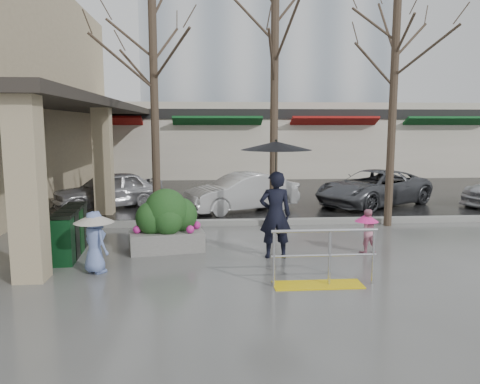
{
  "coord_description": "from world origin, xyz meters",
  "views": [
    {
      "loc": [
        -0.71,
        -9.11,
        2.85
      ],
      "look_at": [
        0.12,
        1.6,
        1.3
      ],
      "focal_mm": 35.0,
      "sensor_mm": 36.0,
      "label": 1
    }
  ],
  "objects": [
    {
      "name": "ground",
      "position": [
        0.0,
        0.0,
        0.0
      ],
      "size": [
        120.0,
        120.0,
        0.0
      ],
      "primitive_type": "plane",
      "color": "#51514F",
      "rests_on": "ground"
    },
    {
      "name": "street_asphalt",
      "position": [
        0.0,
        22.0,
        0.01
      ],
      "size": [
        120.0,
        36.0,
        0.01
      ],
      "primitive_type": "cube",
      "color": "black",
      "rests_on": "ground"
    },
    {
      "name": "curb",
      "position": [
        0.0,
        4.0,
        0.07
      ],
      "size": [
        120.0,
        0.3,
        0.15
      ],
      "primitive_type": "cube",
      "color": "gray",
      "rests_on": "ground"
    },
    {
      "name": "canopy_slab",
      "position": [
        -4.8,
        8.0,
        3.62
      ],
      "size": [
        2.8,
        18.0,
        0.25
      ],
      "primitive_type": "cube",
      "color": "#2D2823",
      "rests_on": "pillar_front"
    },
    {
      "name": "pillar_front",
      "position": [
        -3.9,
        -0.5,
        1.75
      ],
      "size": [
        0.55,
        0.55,
        3.5
      ],
      "primitive_type": "cube",
      "color": "tan",
      "rests_on": "ground"
    },
    {
      "name": "pillar_back",
      "position": [
        -3.9,
        6.0,
        1.75
      ],
      "size": [
        0.55,
        0.55,
        3.5
      ],
      "primitive_type": "cube",
      "color": "tan",
      "rests_on": "ground"
    },
    {
      "name": "storefront_row",
      "position": [
        2.0,
        17.97,
        2.01
      ],
      "size": [
        34.0,
        6.74,
        4.0
      ],
      "color": "beige",
      "rests_on": "ground"
    },
    {
      "name": "office_tower",
      "position": [
        4.0,
        30.0,
        12.5
      ],
      "size": [
        18.0,
        12.0,
        25.0
      ],
      "primitive_type": "cube",
      "color": "#8C99A8",
      "rests_on": "ground"
    },
    {
      "name": "handrail",
      "position": [
        1.36,
        -1.2,
        0.38
      ],
      "size": [
        1.9,
        0.5,
        1.03
      ],
      "color": "yellow",
      "rests_on": "ground"
    },
    {
      "name": "tree_west",
      "position": [
        -2.0,
        3.6,
        5.08
      ],
      "size": [
        3.2,
        3.2,
        6.8
      ],
      "color": "#382B21",
      "rests_on": "ground"
    },
    {
      "name": "tree_midwest",
      "position": [
        1.2,
        3.6,
        5.23
      ],
      "size": [
        3.2,
        3.2,
        7.0
      ],
      "color": "#382B21",
      "rests_on": "ground"
    },
    {
      "name": "tree_mideast",
      "position": [
        4.5,
        3.6,
        4.86
      ],
      "size": [
        3.2,
        3.2,
        6.5
      ],
      "color": "#382B21",
      "rests_on": "ground"
    },
    {
      "name": "woman",
      "position": [
        0.8,
        0.63,
        1.55
      ],
      "size": [
        1.52,
        1.52,
        2.55
      ],
      "rotation": [
        0.0,
        0.0,
        3.15
      ],
      "color": "black",
      "rests_on": "ground"
    },
    {
      "name": "child_pink",
      "position": [
        2.89,
        0.84,
        0.56
      ],
      "size": [
        0.52,
        0.52,
        0.99
      ],
      "rotation": [
        0.0,
        0.0,
        3.26
      ],
      "color": "#CC7C94",
      "rests_on": "ground"
    },
    {
      "name": "child_blue",
      "position": [
        -2.83,
        -0.14,
        0.74
      ],
      "size": [
        0.77,
        0.77,
        1.22
      ],
      "rotation": [
        0.0,
        0.0,
        2.39
      ],
      "color": "#6F86C5",
      "rests_on": "ground"
    },
    {
      "name": "planter",
      "position": [
        -1.57,
        1.38,
        0.68
      ],
      "size": [
        1.75,
        1.1,
        1.43
      ],
      "rotation": [
        0.0,
        0.0,
        0.18
      ],
      "color": "gray",
      "rests_on": "ground"
    },
    {
      "name": "news_boxes",
      "position": [
        -3.64,
        1.14,
        0.53
      ],
      "size": [
        0.54,
        1.9,
        1.05
      ],
      "rotation": [
        0.0,
        0.0,
        0.06
      ],
      "color": "#0D3B1B",
      "rests_on": "ground"
    },
    {
      "name": "car_a",
      "position": [
        -4.0,
        7.1,
        0.63
      ],
      "size": [
        3.96,
        3.1,
        1.26
      ],
      "primitive_type": "imported",
      "rotation": [
        0.0,
        0.0,
        -1.06
      ],
      "color": "#AAAAAE",
      "rests_on": "ground"
    },
    {
      "name": "car_b",
      "position": [
        0.52,
        6.17,
        0.63
      ],
      "size": [
        4.03,
        2.8,
        1.26
      ],
      "primitive_type": "imported",
      "rotation": [
        0.0,
        0.0,
        -1.14
      ],
      "color": "silver",
      "rests_on": "ground"
    },
    {
      "name": "car_c",
      "position": [
        5.27,
        6.89,
        0.63
      ],
      "size": [
        4.96,
        4.13,
        1.26
      ],
      "primitive_type": "imported",
      "rotation": [
        0.0,
        0.0,
        -1.03
      ],
      "color": "#4E5055",
      "rests_on": "ground"
    }
  ]
}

